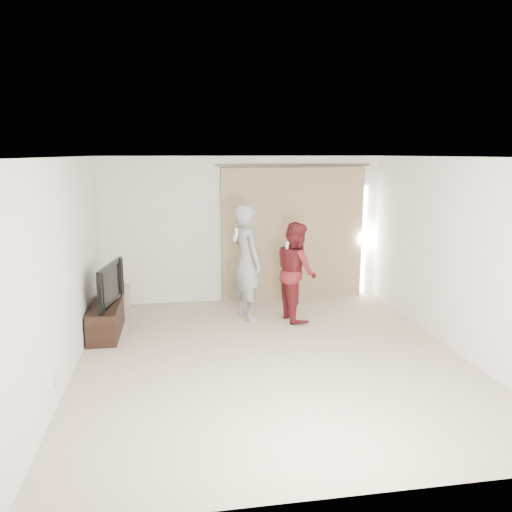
{
  "coord_description": "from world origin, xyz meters",
  "views": [
    {
      "loc": [
        -1.19,
        -6.04,
        2.64
      ],
      "look_at": [
        -0.02,
        1.2,
        1.13
      ],
      "focal_mm": 35.0,
      "sensor_mm": 36.0,
      "label": 1
    }
  ],
  "objects_px": {
    "tv_console": "(106,319)",
    "person_man": "(247,262)",
    "person_woman": "(296,271)",
    "tv": "(104,284)"
  },
  "relations": [
    {
      "from": "tv_console",
      "to": "person_man",
      "type": "relative_size",
      "value": 0.64
    },
    {
      "from": "person_man",
      "to": "person_woman",
      "type": "height_order",
      "value": "person_man"
    },
    {
      "from": "tv",
      "to": "person_man",
      "type": "height_order",
      "value": "person_man"
    },
    {
      "from": "person_man",
      "to": "person_woman",
      "type": "relative_size",
      "value": 1.17
    },
    {
      "from": "person_woman",
      "to": "person_man",
      "type": "bearing_deg",
      "value": 166.55
    },
    {
      "from": "person_woman",
      "to": "tv_console",
      "type": "bearing_deg",
      "value": -175.52
    },
    {
      "from": "tv_console",
      "to": "person_man",
      "type": "bearing_deg",
      "value": 10.76
    },
    {
      "from": "tv",
      "to": "person_woman",
      "type": "relative_size",
      "value": 0.67
    },
    {
      "from": "tv",
      "to": "tv_console",
      "type": "bearing_deg",
      "value": 0.0
    },
    {
      "from": "person_man",
      "to": "person_woman",
      "type": "xyz_separation_m",
      "value": [
        0.77,
        -0.18,
        -0.14
      ]
    }
  ]
}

